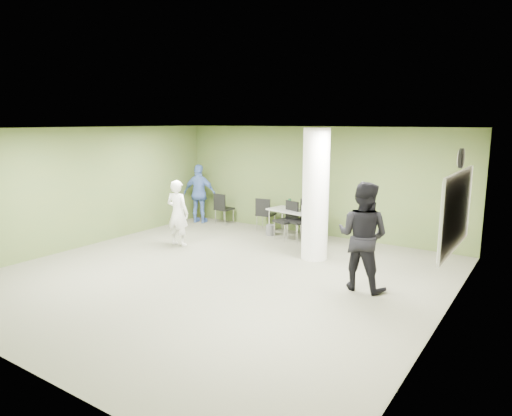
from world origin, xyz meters
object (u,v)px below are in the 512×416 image
Objects in this scene: woman_white at (178,213)px; man_black at (363,236)px; folding_table at (296,212)px; chair_back_left at (222,206)px; man_blue at (200,194)px.

woman_white is 0.82× the size of man_black.
folding_table is 3.73m from man_black.
chair_back_left is 0.78m from man_blue.
chair_back_left is 2.47m from woman_white.
woman_white is at bearing 106.44° from chair_back_left.
woman_white is 0.92× the size of man_blue.
folding_table is at bearing 179.25° from chair_back_left.
man_blue reaches higher than woman_white.
man_blue is (-3.19, 0.02, 0.20)m from folding_table.
folding_table is 1.00× the size of woman_white.
folding_table is 0.82× the size of man_black.
folding_table is at bearing -41.06° from man_black.
man_black is at bearing -32.66° from folding_table.
man_black is (4.71, -0.36, 0.17)m from woman_white.
chair_back_left is 0.57× the size of woman_white.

